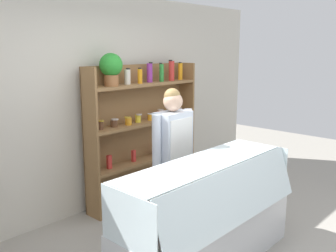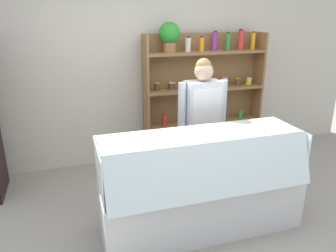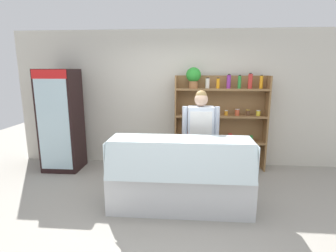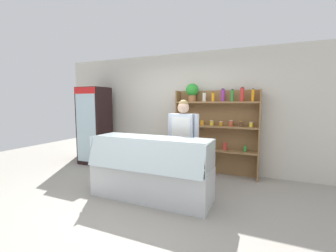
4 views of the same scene
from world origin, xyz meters
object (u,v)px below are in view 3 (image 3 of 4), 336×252
(drinks_fridge, at_px, (61,121))
(shelving_unit, at_px, (217,113))
(shop_clerk, at_px, (200,132))
(deli_display_case, at_px, (180,187))

(drinks_fridge, relative_size, shelving_unit, 0.98)
(shop_clerk, bearing_deg, shelving_unit, 69.47)
(deli_display_case, bearing_deg, shop_clerk, 66.67)
(shop_clerk, bearing_deg, deli_display_case, -113.33)
(drinks_fridge, height_order, shop_clerk, drinks_fridge)
(drinks_fridge, distance_m, shop_clerk, 2.72)
(shelving_unit, distance_m, shop_clerk, 1.02)
(drinks_fridge, bearing_deg, shelving_unit, 5.83)
(drinks_fridge, relative_size, shop_clerk, 1.21)
(shop_clerk, bearing_deg, drinks_fridge, 166.43)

